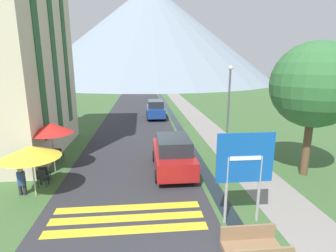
% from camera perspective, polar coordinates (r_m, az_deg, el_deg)
% --- Properties ---
extents(ground_plane, '(160.00, 160.00, 0.00)m').
position_cam_1_polar(ground_plane, '(24.87, -1.11, 0.91)').
color(ground_plane, '#3D6033').
extents(road, '(6.40, 60.00, 0.01)m').
position_cam_1_polar(road, '(34.64, -6.54, 4.38)').
color(road, '#2D2D33').
rests_on(road, ground_plane).
extents(footpath, '(2.20, 60.00, 0.01)m').
position_cam_1_polar(footpath, '(35.06, 3.51, 4.54)').
color(footpath, gray).
rests_on(footpath, ground_plane).
extents(drainage_channel, '(0.60, 60.00, 0.00)m').
position_cam_1_polar(drainage_channel, '(34.77, -0.41, 4.49)').
color(drainage_channel, black).
rests_on(drainage_channel, ground_plane).
extents(crosswalk_marking, '(5.44, 1.84, 0.01)m').
position_cam_1_polar(crosswalk_marking, '(9.99, -8.82, -19.20)').
color(crosswalk_marking, yellow).
rests_on(crosswalk_marking, ground_plane).
extents(mountain_distant, '(73.77, 73.77, 28.54)m').
position_cam_1_polar(mountain_distant, '(85.21, -3.78, 19.33)').
color(mountain_distant, gray).
rests_on(mountain_distant, ground_plane).
extents(hotel_building, '(5.44, 9.04, 11.98)m').
position_cam_1_polar(hotel_building, '(17.91, -31.57, 14.92)').
color(hotel_building, beige).
rests_on(hotel_building, ground_plane).
extents(road_sign, '(1.94, 0.11, 3.20)m').
position_cam_1_polar(road_sign, '(9.10, 16.35, -8.18)').
color(road_sign, '#9E9EA3').
rests_on(road_sign, ground_plane).
extents(footbridge, '(1.70, 1.10, 0.65)m').
position_cam_1_polar(footbridge, '(8.57, 18.28, -24.14)').
color(footbridge, '#846647').
rests_on(footbridge, ground_plane).
extents(parked_car_near, '(1.96, 4.39, 1.82)m').
position_cam_1_polar(parked_car_near, '(13.35, 1.07, -6.09)').
color(parked_car_near, '#A31919').
rests_on(parked_car_near, ground_plane).
extents(parked_car_far, '(1.83, 4.25, 1.82)m').
position_cam_1_polar(parked_car_far, '(26.50, -2.72, 3.68)').
color(parked_car_far, navy).
rests_on(parked_car_far, ground_plane).
extents(cafe_chair_near_left, '(0.40, 0.40, 0.85)m').
position_cam_1_polar(cafe_chair_near_left, '(13.03, -25.72, -9.86)').
color(cafe_chair_near_left, '#232328').
rests_on(cafe_chair_near_left, ground_plane).
extents(cafe_chair_far_right, '(0.40, 0.40, 0.85)m').
position_cam_1_polar(cafe_chair_far_right, '(15.78, -22.71, -5.59)').
color(cafe_chair_far_right, '#232328').
rests_on(cafe_chair_far_right, ground_plane).
extents(cafe_chair_middle, '(0.40, 0.40, 0.85)m').
position_cam_1_polar(cafe_chair_middle, '(14.58, -25.78, -7.43)').
color(cafe_chair_middle, '#232328').
rests_on(cafe_chair_middle, ground_plane).
extents(cafe_chair_near_right, '(0.40, 0.40, 0.85)m').
position_cam_1_polar(cafe_chair_near_right, '(13.35, -25.35, -9.27)').
color(cafe_chair_near_right, '#232328').
rests_on(cafe_chair_near_right, ground_plane).
extents(cafe_umbrella_front_yellow, '(2.31, 2.31, 2.18)m').
position_cam_1_polar(cafe_umbrella_front_yellow, '(11.87, -27.72, -5.00)').
color(cafe_umbrella_front_yellow, '#B7B2A8').
rests_on(cafe_umbrella_front_yellow, ground_plane).
extents(cafe_umbrella_middle_red, '(2.13, 2.13, 2.53)m').
position_cam_1_polar(cafe_umbrella_middle_red, '(14.12, -24.14, -0.44)').
color(cafe_umbrella_middle_red, '#B7B2A8').
rests_on(cafe_umbrella_middle_red, ground_plane).
extents(person_seated_near, '(0.32, 0.32, 1.23)m').
position_cam_1_polar(person_seated_near, '(12.64, -29.30, -10.15)').
color(person_seated_near, '#282833').
rests_on(person_seated_near, ground_plane).
extents(person_seated_far, '(0.32, 0.32, 1.19)m').
position_cam_1_polar(person_seated_far, '(13.71, -25.26, -8.03)').
color(person_seated_far, '#282833').
rests_on(person_seated_far, ground_plane).
extents(streetlamp, '(0.28, 0.28, 5.27)m').
position_cam_1_polar(streetlamp, '(16.66, 13.09, 5.28)').
color(streetlamp, '#515156').
rests_on(streetlamp, ground_plane).
extents(tree_by_path, '(3.96, 3.96, 6.40)m').
position_cam_1_polar(tree_by_path, '(13.91, 29.28, 7.76)').
color(tree_by_path, brown).
rests_on(tree_by_path, ground_plane).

